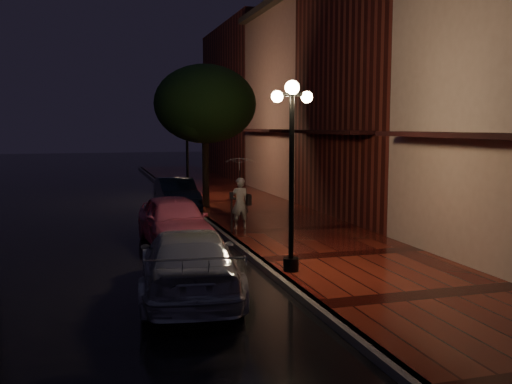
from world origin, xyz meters
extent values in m
plane|color=black|center=(0.00, 0.00, 0.00)|extent=(120.00, 120.00, 0.00)
cube|color=#410F0B|center=(2.25, 0.00, 0.07)|extent=(4.50, 60.00, 0.15)
cube|color=#595451|center=(0.00, 0.00, 0.07)|extent=(0.25, 60.00, 0.15)
cube|color=#511914|center=(7.00, 2.00, 5.50)|extent=(5.00, 8.00, 11.00)
cube|color=#8C5951|center=(7.00, 10.00, 4.50)|extent=(5.00, 8.00, 9.00)
cube|color=#511914|center=(7.00, 20.00, 5.00)|extent=(5.00, 12.00, 10.00)
cylinder|color=black|center=(0.35, -5.00, 2.15)|extent=(0.12, 0.12, 4.00)
cylinder|color=black|center=(0.35, -5.00, 0.30)|extent=(0.36, 0.36, 0.30)
cube|color=black|center=(0.35, -5.00, 4.15)|extent=(0.70, 0.08, 0.08)
sphere|color=#EBC68D|center=(0.35, -5.00, 4.30)|extent=(0.32, 0.32, 0.32)
sphere|color=#EBC68D|center=(0.00, -5.00, 4.10)|extent=(0.26, 0.26, 0.26)
sphere|color=#EBC68D|center=(0.70, -5.00, 4.10)|extent=(0.26, 0.26, 0.26)
cylinder|color=black|center=(0.35, 9.00, 2.15)|extent=(0.12, 0.12, 4.00)
cylinder|color=black|center=(0.35, 9.00, 0.30)|extent=(0.36, 0.36, 0.30)
cube|color=black|center=(0.35, 9.00, 4.15)|extent=(0.70, 0.08, 0.08)
sphere|color=#EBC68D|center=(0.35, 9.00, 4.30)|extent=(0.32, 0.32, 0.32)
sphere|color=#EBC68D|center=(0.00, 9.00, 4.10)|extent=(0.26, 0.26, 0.26)
sphere|color=#EBC68D|center=(0.70, 9.00, 4.10)|extent=(0.26, 0.26, 0.26)
cylinder|color=black|center=(0.60, 6.00, 1.75)|extent=(0.28, 0.28, 3.20)
ellipsoid|color=black|center=(0.60, 6.00, 4.35)|extent=(4.16, 4.16, 3.20)
sphere|color=black|center=(1.30, 6.60, 3.75)|extent=(1.80, 1.80, 1.80)
sphere|color=black|center=(0.00, 5.30, 3.85)|extent=(1.80, 1.80, 1.80)
imported|color=#CA5375|center=(-1.70, -0.76, 0.73)|extent=(1.95, 4.37, 1.46)
imported|color=black|center=(-0.60, 6.18, 0.67)|extent=(1.47, 4.07, 1.33)
imported|color=#ACACB3|center=(-2.15, -5.84, 0.70)|extent=(2.51, 5.00, 1.40)
imported|color=white|center=(0.60, 0.53, 0.98)|extent=(0.64, 0.45, 1.67)
imported|color=silver|center=(0.60, 0.53, 2.04)|extent=(0.97, 0.99, 0.89)
cylinder|color=black|center=(0.60, 0.53, 1.37)|extent=(0.02, 0.02, 1.33)
cube|color=black|center=(0.88, 0.48, 1.09)|extent=(0.13, 0.31, 0.33)
cylinder|color=black|center=(0.15, -0.20, 0.70)|extent=(0.06, 0.06, 1.09)
cube|color=black|center=(0.15, -0.20, 1.34)|extent=(0.14, 0.12, 0.22)
camera|label=1|loc=(-4.04, -17.04, 3.45)|focal=40.00mm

